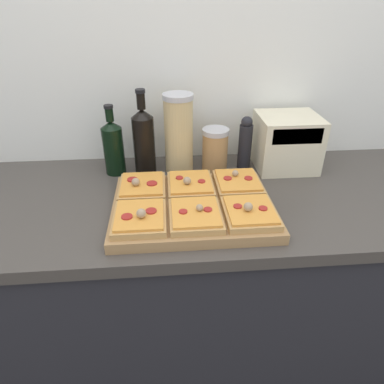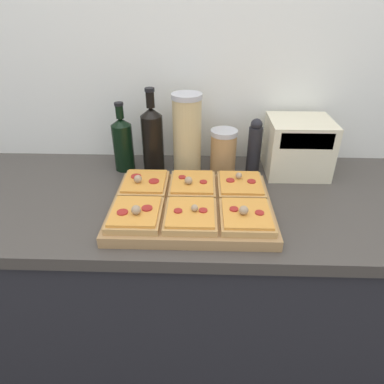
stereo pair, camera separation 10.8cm
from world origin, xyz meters
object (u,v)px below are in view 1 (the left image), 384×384
wine_bottle (144,140)px  pepper_mill (245,143)px  grain_jar_tall (179,134)px  toaster_oven (286,142)px  cutting_board (193,207)px  grain_jar_short (215,149)px  olive_oil_bottle (113,146)px

wine_bottle → pepper_mill: wine_bottle is taller
grain_jar_tall → toaster_oven: bearing=-0.1°
cutting_board → toaster_oven: bearing=37.4°
cutting_board → pepper_mill: 0.38m
wine_bottle → toaster_oven: wine_bottle is taller
grain_jar_short → grain_jar_tall: bearing=180.0°
olive_oil_bottle → pepper_mill: bearing=0.0°
pepper_mill → grain_jar_short: bearing=180.0°
wine_bottle → grain_jar_short: size_ratio=1.93×
pepper_mill → wine_bottle: bearing=180.0°
olive_oil_bottle → pepper_mill: 0.49m
pepper_mill → toaster_oven: size_ratio=0.83×
cutting_board → pepper_mill: bearing=52.7°
cutting_board → grain_jar_short: bearing=69.5°
wine_bottle → grain_jar_tall: 0.13m
wine_bottle → grain_jar_short: 0.27m
cutting_board → wine_bottle: (-0.16, 0.29, 0.11)m
wine_bottle → pepper_mill: (0.38, 0.00, -0.03)m
cutting_board → olive_oil_bottle: size_ratio=1.90×
cutting_board → pepper_mill: size_ratio=2.39×
cutting_board → toaster_oven: toaster_oven is taller
cutting_board → wine_bottle: 0.35m
pepper_mill → toaster_oven: pepper_mill is taller
olive_oil_bottle → pepper_mill: olive_oil_bottle is taller
grain_jar_tall → wine_bottle: bearing=180.0°
wine_bottle → grain_jar_short: (0.27, 0.00, -0.05)m
cutting_board → grain_jar_tall: (-0.03, 0.29, 0.13)m
olive_oil_bottle → wine_bottle: size_ratio=0.83×
grain_jar_short → pepper_mill: 0.12m
olive_oil_bottle → cutting_board: bearing=-47.6°
grain_jar_short → toaster_oven: size_ratio=0.65×
olive_oil_bottle → grain_jar_tall: (0.24, 0.00, 0.04)m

